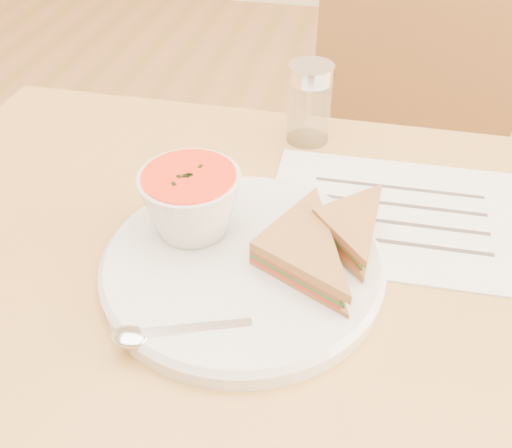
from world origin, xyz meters
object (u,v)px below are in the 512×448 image
(plate, at_px, (243,265))
(condiment_shaker, at_px, (309,104))
(soup_bowl, at_px, (191,205))
(chair_far, at_px, (383,228))

(plate, distance_m, condiment_shaker, 0.28)
(plate, distance_m, soup_bowl, 0.08)
(chair_far, height_order, condiment_shaker, chair_far)
(chair_far, xyz_separation_m, condiment_shaker, (-0.14, -0.20, 0.36))
(soup_bowl, relative_size, condiment_shaker, 0.97)
(chair_far, distance_m, soup_bowl, 0.62)
(plate, height_order, condiment_shaker, condiment_shaker)
(plate, xyz_separation_m, soup_bowl, (-0.06, 0.03, 0.04))
(plate, bearing_deg, soup_bowl, 152.05)
(plate, relative_size, soup_bowl, 2.77)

